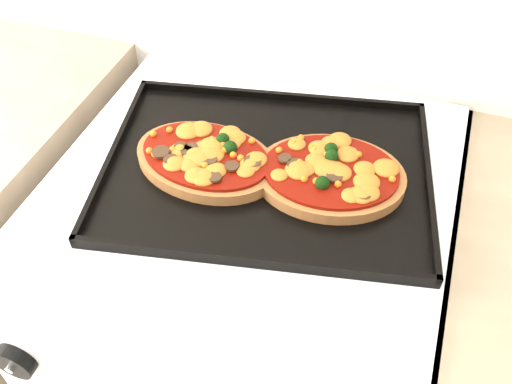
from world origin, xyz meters
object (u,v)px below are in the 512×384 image
at_px(pizza_right, 330,174).
at_px(pizza_left, 206,158).
at_px(baking_tray, 267,168).
at_px(stove, 251,339).

bearing_deg(pizza_right, pizza_left, -171.24).
bearing_deg(baking_tray, pizza_right, -8.31).
relative_size(stove, baking_tray, 1.91).
height_order(baking_tray, pizza_left, pizza_left).
xyz_separation_m(baking_tray, pizza_right, (0.09, 0.00, 0.01)).
height_order(stove, baking_tray, baking_tray).
distance_m(baking_tray, pizza_right, 0.09).
height_order(baking_tray, pizza_right, pizza_right).
relative_size(stove, pizza_left, 4.20).
bearing_deg(pizza_left, stove, -5.66).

